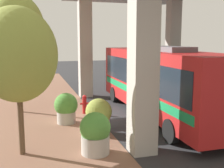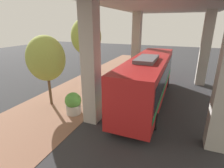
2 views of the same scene
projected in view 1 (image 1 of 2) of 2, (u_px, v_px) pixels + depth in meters
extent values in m
plane|color=#2D2D30|center=(96.00, 116.00, 15.43)|extent=(80.00, 80.00, 0.00)
cube|color=#845B47|center=(40.00, 120.00, 14.59)|extent=(6.00, 40.00, 0.02)
cube|color=#ADA89E|center=(143.00, 54.00, 9.90)|extent=(0.90, 0.90, 7.30)
cube|color=#ADA89E|center=(85.00, 47.00, 20.09)|extent=(0.90, 0.90, 7.30)
cube|color=#ADA89E|center=(173.00, 46.00, 22.04)|extent=(0.90, 0.90, 7.30)
cube|color=#B21E1E|center=(158.00, 80.00, 15.02)|extent=(2.59, 11.74, 3.13)
cube|color=#19232D|center=(158.00, 73.00, 14.96)|extent=(2.63, 10.80, 1.38)
cube|color=#198C4C|center=(158.00, 91.00, 15.12)|extent=(2.63, 11.15, 0.38)
cube|color=slate|center=(169.00, 49.00, 13.64)|extent=(1.29, 2.94, 0.24)
cylinder|color=black|center=(114.00, 95.00, 18.81)|extent=(0.28, 1.00, 1.00)
cylinder|color=black|center=(147.00, 93.00, 19.49)|extent=(0.28, 1.00, 1.00)
cylinder|color=black|center=(171.00, 131.00, 11.30)|extent=(0.28, 1.00, 1.00)
cylinder|color=black|center=(222.00, 126.00, 11.98)|extent=(0.28, 1.00, 1.00)
cylinder|color=#B21919|center=(84.00, 106.00, 15.81)|extent=(0.23, 0.23, 0.90)
sphere|color=#B21919|center=(84.00, 97.00, 15.72)|extent=(0.22, 0.22, 0.22)
cylinder|color=#B21919|center=(81.00, 104.00, 15.74)|extent=(0.14, 0.10, 0.10)
cylinder|color=#B21919|center=(87.00, 103.00, 15.83)|extent=(0.14, 0.10, 0.10)
cylinder|color=#ADA89E|center=(66.00, 117.00, 14.00)|extent=(0.92, 0.92, 0.64)
sphere|color=#4C8C38|center=(66.00, 105.00, 13.90)|extent=(1.17, 1.17, 1.17)
sphere|color=orange|center=(69.00, 109.00, 13.88)|extent=(0.32, 0.32, 0.32)
cylinder|color=#ADA89E|center=(95.00, 145.00, 10.25)|extent=(1.04, 1.04, 0.69)
sphere|color=#4C8C38|center=(95.00, 128.00, 10.15)|extent=(1.13, 1.13, 1.13)
sphere|color=#993F8C|center=(99.00, 132.00, 10.11)|extent=(0.36, 0.36, 0.36)
cylinder|color=#ADA89E|center=(99.00, 126.00, 12.40)|extent=(0.98, 0.98, 0.70)
sphere|color=olive|center=(99.00, 112.00, 12.30)|extent=(1.16, 1.16, 1.16)
sphere|color=#993F8C|center=(102.00, 116.00, 12.27)|extent=(0.34, 0.34, 0.34)
cylinder|color=brown|center=(18.00, 79.00, 15.95)|extent=(0.19, 0.19, 3.86)
ellipsoid|color=olive|center=(16.00, 28.00, 15.50)|extent=(3.13, 3.13, 3.75)
cylinder|color=brown|center=(21.00, 117.00, 10.04)|extent=(0.20, 0.20, 2.80)
ellipsoid|color=olive|center=(17.00, 55.00, 9.68)|extent=(2.77, 2.77, 3.32)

